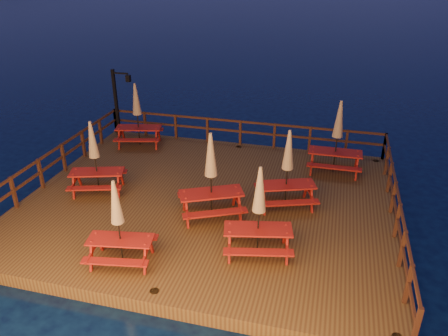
{
  "coord_description": "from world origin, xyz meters",
  "views": [
    {
      "loc": [
        3.73,
        -12.13,
        7.76
      ],
      "look_at": [
        0.39,
        0.6,
        1.33
      ],
      "focal_mm": 35.0,
      "sensor_mm": 36.0,
      "label": 1
    }
  ],
  "objects_px": {
    "lamp_post": "(119,97)",
    "picnic_table_2": "(337,136)",
    "picnic_table_0": "(118,221)",
    "picnic_table_1": "(137,114)"
  },
  "relations": [
    {
      "from": "lamp_post",
      "to": "picnic_table_1",
      "type": "height_order",
      "value": "lamp_post"
    },
    {
      "from": "picnic_table_0",
      "to": "picnic_table_1",
      "type": "bearing_deg",
      "value": 101.32
    },
    {
      "from": "picnic_table_0",
      "to": "picnic_table_1",
      "type": "distance_m",
      "value": 8.03
    },
    {
      "from": "lamp_post",
      "to": "picnic_table_1",
      "type": "xyz_separation_m",
      "value": [
        1.22,
        -0.82,
        -0.39
      ]
    },
    {
      "from": "lamp_post",
      "to": "picnic_table_0",
      "type": "relative_size",
      "value": 1.23
    },
    {
      "from": "lamp_post",
      "to": "picnic_table_0",
      "type": "bearing_deg",
      "value": -63.55
    },
    {
      "from": "lamp_post",
      "to": "picnic_table_2",
      "type": "distance_m",
      "value": 9.47
    },
    {
      "from": "lamp_post",
      "to": "picnic_table_2",
      "type": "bearing_deg",
      "value": -8.29
    },
    {
      "from": "lamp_post",
      "to": "picnic_table_2",
      "type": "relative_size",
      "value": 1.08
    },
    {
      "from": "picnic_table_1",
      "to": "picnic_table_0",
      "type": "bearing_deg",
      "value": -82.41
    }
  ]
}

